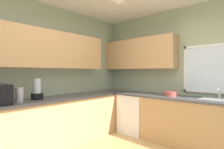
{
  "coord_description": "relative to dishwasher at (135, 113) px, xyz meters",
  "views": [
    {
      "loc": [
        1.44,
        -1.69,
        1.37
      ],
      "look_at": [
        -0.63,
        0.58,
        1.33
      ],
      "focal_mm": 28.51,
      "sensor_mm": 36.0,
      "label": 1
    }
  ],
  "objects": [
    {
      "name": "sink_assembly",
      "position": [
        1.63,
        0.04,
        0.49
      ],
      "size": [
        0.53,
        0.4,
        0.19
      ],
      "color": "#9EA0A5",
      "rests_on": "counter_run_back"
    },
    {
      "name": "bowl",
      "position": [
        0.82,
        0.03,
        0.52
      ],
      "size": [
        0.24,
        0.24,
        0.09
      ],
      "primitive_type": "cylinder",
      "color": "#B74C42",
      "rests_on": "counter_run_back"
    },
    {
      "name": "room_shell",
      "position": [
        0.09,
        -1.07,
        1.47
      ],
      "size": [
        3.86,
        4.11,
        2.77
      ],
      "color": "#9EAD8E",
      "rests_on": "ground_plane"
    },
    {
      "name": "kettle",
      "position": [
        -0.64,
        -2.26,
        0.59
      ],
      "size": [
        0.11,
        0.11,
        0.23
      ],
      "primitive_type": "cylinder",
      "color": "#B7B7BC",
      "rests_on": "counter_run_left"
    },
    {
      "name": "counter_run_left",
      "position": [
        -0.66,
        -1.65,
        0.02
      ],
      "size": [
        0.65,
        3.72,
        0.9
      ],
      "color": "tan",
      "rests_on": "ground_plane"
    },
    {
      "name": "dishwasher",
      "position": [
        0.0,
        0.0,
        0.0
      ],
      "size": [
        0.6,
        0.6,
        0.86
      ],
      "primitive_type": "cube",
      "color": "white",
      "rests_on": "ground_plane"
    },
    {
      "name": "counter_run_back",
      "position": [
        1.11,
        0.03,
        0.02
      ],
      "size": [
        2.95,
        0.65,
        0.9
      ],
      "color": "tan",
      "rests_on": "ground_plane"
    },
    {
      "name": "blender_appliance",
      "position": [
        -0.66,
        -1.97,
        0.64
      ],
      "size": [
        0.15,
        0.15,
        0.36
      ],
      "color": "black",
      "rests_on": "counter_run_left"
    }
  ]
}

